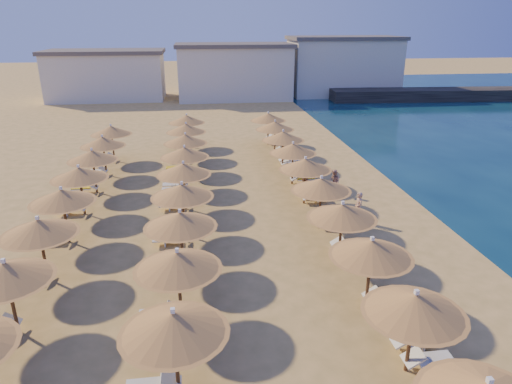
{
  "coord_description": "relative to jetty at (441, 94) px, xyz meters",
  "views": [
    {
      "loc": [
        -2.75,
        -19.16,
        10.07
      ],
      "look_at": [
        0.26,
        4.0,
        1.3
      ],
      "focal_mm": 32.0,
      "sensor_mm": 36.0,
      "label": 1
    }
  ],
  "objects": [
    {
      "name": "jetty",
      "position": [
        0.0,
        0.0,
        0.0
      ],
      "size": [
        30.18,
        5.74,
        1.5
      ],
      "primitive_type": "cube",
      "rotation": [
        0.0,
        0.0,
        -0.06
      ],
      "color": "black",
      "rests_on": "ground"
    },
    {
      "name": "beachgoer_a",
      "position": [
        -24.72,
        -37.35,
        0.08
      ],
      "size": [
        0.45,
        0.64,
        1.66
      ],
      "primitive_type": "imported",
      "rotation": [
        0.0,
        0.0,
        -1.49
      ],
      "color": "tan",
      "rests_on": "ground"
    },
    {
      "name": "beachgoer_b",
      "position": [
        -24.8,
        -33.17,
        0.04
      ],
      "size": [
        0.82,
        0.92,
        1.58
      ],
      "primitive_type": "imported",
      "rotation": [
        0.0,
        0.0,
        -1.24
      ],
      "color": "tan",
      "rests_on": "ground"
    },
    {
      "name": "hotel_blocks",
      "position": [
        -26.94,
        6.18,
        2.95
      ],
      "size": [
        48.61,
        10.2,
        8.1
      ],
      "color": "silver",
      "rests_on": "ground"
    },
    {
      "name": "beachgoer_c",
      "position": [
        -26.39,
        -32.06,
        0.17
      ],
      "size": [
        1.0,
        1.13,
        1.83
      ],
      "primitive_type": "imported",
      "rotation": [
        0.0,
        0.0,
        -0.94
      ],
      "color": "tan",
      "rests_on": "ground"
    },
    {
      "name": "parasol_row_west",
      "position": [
        -33.86,
        -37.84,
        1.6
      ],
      "size": [
        3.08,
        37.7,
        2.86
      ],
      "color": "brown",
      "rests_on": "ground"
    },
    {
      "name": "loungers",
      "position": [
        -32.21,
        -37.58,
        -0.41
      ],
      "size": [
        15.45,
        36.14,
        0.66
      ],
      "color": "white",
      "rests_on": "ground"
    },
    {
      "name": "parasol_row_east",
      "position": [
        -26.95,
        -37.84,
        1.6
      ],
      "size": [
        3.08,
        37.7,
        2.86
      ],
      "color": "brown",
      "rests_on": "ground"
    },
    {
      "name": "parasol_row_inland",
      "position": [
        -39.42,
        -36.11,
        1.6
      ],
      "size": [
        3.08,
        27.31,
        2.86
      ],
      "color": "brown",
      "rests_on": "ground"
    },
    {
      "name": "ground",
      "position": [
        -30.22,
        -39.59,
        -0.75
      ],
      "size": [
        220.0,
        220.0,
        0.0
      ],
      "primitive_type": "plane",
      "color": "#E0AF62",
      "rests_on": "ground"
    }
  ]
}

